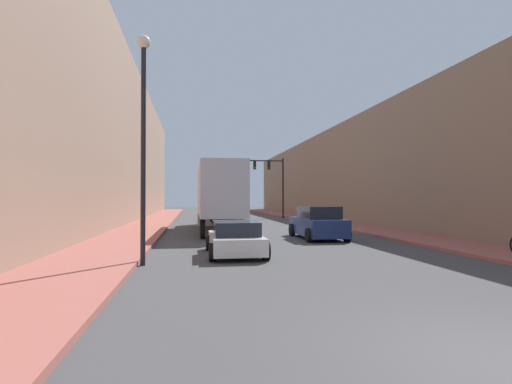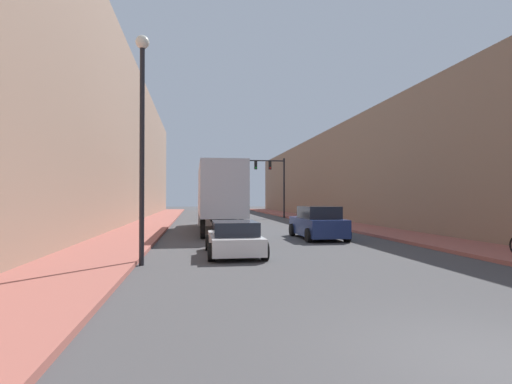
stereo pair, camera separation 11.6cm
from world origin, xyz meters
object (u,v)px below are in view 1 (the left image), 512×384
Objects in this scene: traffic_signal_gantry at (268,175)px; street_lamp at (143,119)px; semi_truck at (218,195)px; sedan_car at (235,239)px; suv_car at (318,223)px.

street_lamp reaches higher than traffic_signal_gantry.
semi_truck is 14.10m from street_lamp.
street_lamp reaches higher than sedan_car.
sedan_car is at bearing -103.29° from traffic_signal_gantry.
suv_car is (4.99, -6.16, -1.55)m from semi_truck.
sedan_car is 0.91× the size of suv_car.
semi_truck reaches higher than suv_car.
sedan_car is 7.41m from suv_car.
suv_car is 0.71× the size of traffic_signal_gantry.
semi_truck is at bearing -111.88° from traffic_signal_gantry.
street_lamp is (-3.20, -1.92, 4.12)m from sedan_car.
semi_truck is at bearing 76.50° from street_lamp.
suv_car reaches higher than sedan_car.
traffic_signal_gantry is (6.59, 27.89, 4.08)m from sedan_car.
sedan_car is 0.56× the size of street_lamp.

